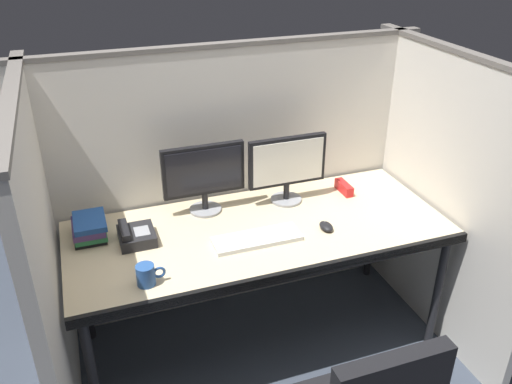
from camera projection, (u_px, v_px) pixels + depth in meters
ground_plane at (278, 377)px, 2.78m from camera, size 8.00×8.00×0.00m
cubicle_partition_rear at (233, 182)px, 3.03m from camera, size 2.21×0.06×1.57m
cubicle_partition_left at (49, 271)px, 2.28m from camera, size 0.06×1.41×1.57m
cubicle_partition_right at (439, 197)px, 2.87m from camera, size 0.06×1.41×1.57m
desk at (260, 237)px, 2.70m from camera, size 1.90×0.80×0.74m
monitor_left at (204, 174)px, 2.74m from camera, size 0.43×0.17×0.37m
monitor_right at (287, 165)px, 2.84m from camera, size 0.43×0.17×0.37m
keyboard_main at (257, 239)px, 2.57m from camera, size 0.43×0.15×0.02m
computer_mouse at (326, 226)px, 2.66m from camera, size 0.06×0.10×0.04m
coffee_mug at (146, 275)px, 2.26m from camera, size 0.13×0.08×0.09m
red_stapler at (344, 188)px, 3.01m from camera, size 0.04×0.15×0.06m
book_stack at (89, 228)px, 2.58m from camera, size 0.16×0.23×0.11m
desk_phone at (136, 235)px, 2.56m from camera, size 0.17×0.19×0.09m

